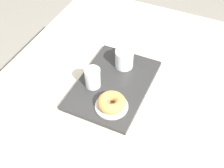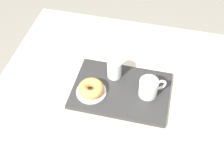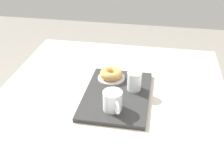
{
  "view_description": "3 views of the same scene",
  "coord_description": "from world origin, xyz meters",
  "px_view_note": "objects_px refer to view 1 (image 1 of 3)",
  "views": [
    {
      "loc": [
        -0.87,
        -0.34,
        1.69
      ],
      "look_at": [
        -0.07,
        0.03,
        0.76
      ],
      "focal_mm": 48.21,
      "sensor_mm": 36.0,
      "label": 1
    },
    {
      "loc": [
        0.09,
        -0.78,
        1.77
      ],
      "look_at": [
        -0.09,
        0.01,
        0.8
      ],
      "focal_mm": 46.64,
      "sensor_mm": 36.0,
      "label": 2
    },
    {
      "loc": [
        1.03,
        0.2,
        1.49
      ],
      "look_at": [
        -0.06,
        0.01,
        0.79
      ],
      "focal_mm": 45.68,
      "sensor_mm": 36.0,
      "label": 3
    }
  ],
  "objects_px": {
    "dining_table": "(124,94)",
    "serving_tray": "(113,84)",
    "sugar_donut_left": "(112,102)",
    "donut_plate_left": "(112,106)",
    "tea_mug_left": "(124,59)",
    "water_glass_near": "(93,78)"
  },
  "relations": [
    {
      "from": "serving_tray",
      "to": "sugar_donut_left",
      "type": "height_order",
      "value": "sugar_donut_left"
    },
    {
      "from": "donut_plate_left",
      "to": "sugar_donut_left",
      "type": "distance_m",
      "value": 0.02
    },
    {
      "from": "tea_mug_left",
      "to": "donut_plate_left",
      "type": "relative_size",
      "value": 0.87
    },
    {
      "from": "serving_tray",
      "to": "tea_mug_left",
      "type": "distance_m",
      "value": 0.13
    },
    {
      "from": "dining_table",
      "to": "serving_tray",
      "type": "relative_size",
      "value": 2.94
    },
    {
      "from": "serving_tray",
      "to": "tea_mug_left",
      "type": "bearing_deg",
      "value": 0.96
    },
    {
      "from": "water_glass_near",
      "to": "tea_mug_left",
      "type": "bearing_deg",
      "value": -22.91
    },
    {
      "from": "dining_table",
      "to": "water_glass_near",
      "type": "distance_m",
      "value": 0.22
    },
    {
      "from": "dining_table",
      "to": "donut_plate_left",
      "type": "distance_m",
      "value": 0.22
    },
    {
      "from": "sugar_donut_left",
      "to": "serving_tray",
      "type": "bearing_deg",
      "value": 21.32
    },
    {
      "from": "dining_table",
      "to": "tea_mug_left",
      "type": "bearing_deg",
      "value": 25.62
    },
    {
      "from": "serving_tray",
      "to": "donut_plate_left",
      "type": "relative_size",
      "value": 3.2
    },
    {
      "from": "tea_mug_left",
      "to": "water_glass_near",
      "type": "relative_size",
      "value": 1.31
    },
    {
      "from": "sugar_donut_left",
      "to": "donut_plate_left",
      "type": "bearing_deg",
      "value": 0.0
    },
    {
      "from": "serving_tray",
      "to": "sugar_donut_left",
      "type": "distance_m",
      "value": 0.14
    },
    {
      "from": "tea_mug_left",
      "to": "donut_plate_left",
      "type": "distance_m",
      "value": 0.25
    },
    {
      "from": "donut_plate_left",
      "to": "sugar_donut_left",
      "type": "relative_size",
      "value": 1.19
    },
    {
      "from": "donut_plate_left",
      "to": "dining_table",
      "type": "bearing_deg",
      "value": 5.9
    },
    {
      "from": "tea_mug_left",
      "to": "sugar_donut_left",
      "type": "relative_size",
      "value": 1.04
    },
    {
      "from": "dining_table",
      "to": "water_glass_near",
      "type": "relative_size",
      "value": 14.1
    },
    {
      "from": "dining_table",
      "to": "sugar_donut_left",
      "type": "distance_m",
      "value": 0.23
    },
    {
      "from": "water_glass_near",
      "to": "serving_tray",
      "type": "bearing_deg",
      "value": -56.79
    }
  ]
}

